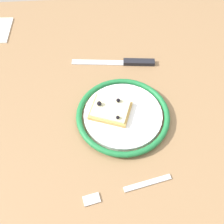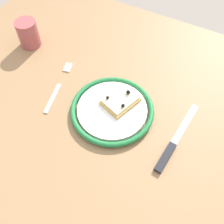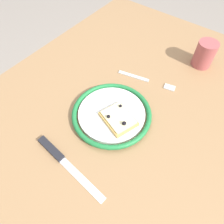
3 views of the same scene
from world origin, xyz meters
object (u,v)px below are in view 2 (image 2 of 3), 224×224
plate (112,110)px  fork (59,86)px  knife (171,148)px  cup (28,34)px  pizza_slice_near (120,100)px  dining_table (102,112)px

plate → fork: plate is taller
knife → cup: size_ratio=2.63×
pizza_slice_near → dining_table: bearing=-179.6°
pizza_slice_near → knife: size_ratio=0.48×
fork → cup: cup is taller
plate → cup: (-0.38, 0.12, 0.03)m
dining_table → pizza_slice_near: bearing=0.4°
dining_table → fork: fork is taller
pizza_slice_near → fork: bearing=-173.2°
fork → knife: bearing=-5.9°
pizza_slice_near → knife: 0.19m
dining_table → fork: (-0.14, -0.02, 0.08)m
pizza_slice_near → cup: bearing=167.0°
knife → cup: 0.59m
pizza_slice_near → cup: cup is taller
dining_table → knife: (0.24, -0.06, 0.08)m
cup → dining_table: bearing=-15.4°
fork → pizza_slice_near: bearing=6.8°
cup → pizza_slice_near: bearing=-13.0°
pizza_slice_near → plate: bearing=-106.7°
dining_table → pizza_slice_near: (0.06, 0.00, 0.10)m
plate → pizza_slice_near: pizza_slice_near is taller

